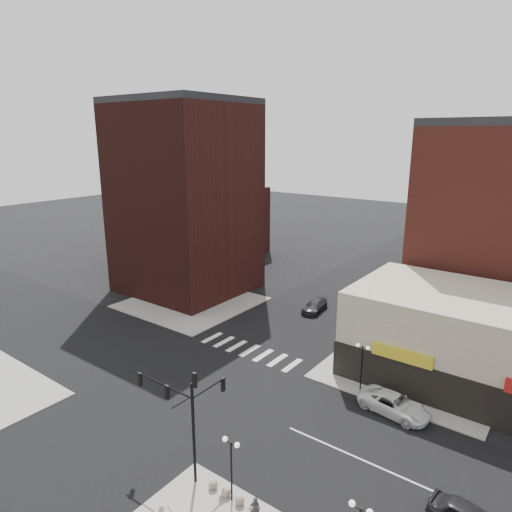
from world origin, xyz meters
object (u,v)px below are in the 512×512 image
Objects in this scene: traffic_signal at (186,405)px; pedestrian at (255,509)px; street_lamp_ne at (362,355)px; dark_sedan_north at (315,306)px; street_lamp_se_a at (231,454)px; white_suv at (394,404)px.

traffic_signal is 4.96× the size of pedestrian.
street_lamp_ne is 0.86× the size of dark_sedan_north.
street_lamp_se_a is 3.16m from pedestrian.
dark_sedan_north is (-15.66, 15.03, -0.07)m from white_suv.
pedestrian is at bearing -86.37° from street_lamp_ne.
pedestrian reaches higher than dark_sedan_north.
traffic_signal reaches higher than white_suv.
traffic_signal is at bearing -106.75° from street_lamp_ne.
white_suv reaches higher than dark_sedan_north.
white_suv is at bearing 59.99° from traffic_signal.
pedestrian is (-2.47, -14.89, 0.13)m from white_suv.
white_suv is at bearing -23.12° from street_lamp_ne.
pedestrian reaches higher than white_suv.
street_lamp_se_a is 2.65× the size of pedestrian.
dark_sedan_north is at bearing 131.92° from street_lamp_ne.
street_lamp_se_a is at bearing -40.93° from pedestrian.
traffic_signal is 16.62m from street_lamp_ne.
traffic_signal is 4.12m from street_lamp_se_a.
pedestrian is at bearing -10.72° from street_lamp_se_a.
dark_sedan_north is 3.09× the size of pedestrian.
street_lamp_ne is at bearing 86.42° from street_lamp_se_a.
traffic_signal reaches higher than street_lamp_ne.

